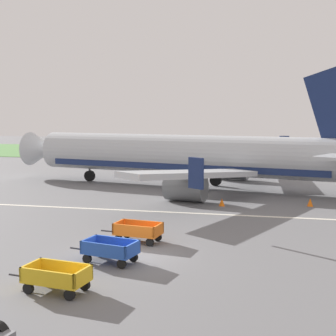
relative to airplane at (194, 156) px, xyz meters
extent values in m
plane|color=slate|center=(0.39, -21.94, -3.05)|extent=(220.00, 220.00, 0.00)
cube|color=#518442|center=(0.39, 38.98, -3.02)|extent=(220.00, 28.00, 0.06)
cube|color=silver|center=(0.39, -11.30, -3.05)|extent=(120.00, 0.36, 0.01)
cylinder|color=#B2B7BC|center=(-1.01, 0.20, 0.10)|extent=(30.14, 9.50, 3.70)
cube|color=navy|center=(-1.01, 0.20, -0.92)|extent=(27.17, 8.73, 0.56)
cone|color=#B2B7BC|center=(-17.19, 3.43, 0.10)|extent=(3.85, 4.18, 3.63)
cube|color=#B2B7BC|center=(1.40, -8.79, -0.57)|extent=(9.31, 12.29, 1.35)
cube|color=navy|center=(2.70, -15.68, 0.38)|extent=(1.03, 0.77, 1.90)
cylinder|color=slate|center=(0.50, -7.02, -1.92)|extent=(3.55, 2.69, 2.10)
cube|color=#B2B7BC|center=(4.67, 7.58, -0.57)|extent=(4.97, 13.26, 1.35)
cube|color=navy|center=(8.52, 13.44, 0.38)|extent=(1.12, 0.40, 1.90)
cylinder|color=slate|center=(3.16, 6.29, -1.92)|extent=(3.55, 2.69, 2.10)
cylinder|color=#4C4C51|center=(-11.31, 2.26, -1.48)|extent=(0.20, 0.20, 2.04)
cylinder|color=black|center=(-11.31, 2.26, -2.50)|extent=(1.17, 0.66, 1.10)
cylinder|color=#4C4C51|center=(1.01, -2.44, -1.48)|extent=(0.20, 0.20, 2.04)
cylinder|color=black|center=(1.01, -2.44, -2.50)|extent=(1.17, 0.66, 1.10)
cylinder|color=#4C4C51|center=(1.87, 1.87, -1.48)|extent=(0.20, 0.20, 2.04)
cylinder|color=black|center=(1.87, 1.87, -2.50)|extent=(1.17, 0.66, 1.10)
cube|color=gold|center=(-1.02, -27.21, -2.57)|extent=(2.68, 1.75, 0.08)
cube|color=gold|center=(-1.12, -27.85, -2.26)|extent=(2.49, 0.46, 0.55)
cube|color=gold|center=(-0.93, -26.57, -2.26)|extent=(2.49, 0.46, 0.55)
cube|color=gold|center=(-2.21, -27.04, -2.26)|extent=(0.30, 1.40, 0.55)
cube|color=gold|center=(0.17, -27.38, -2.26)|extent=(0.30, 1.40, 0.55)
cylinder|color=#2D2D33|center=(-2.80, -26.95, -2.61)|extent=(1.00, 0.22, 0.08)
cylinder|color=black|center=(-2.03, -27.63, -2.83)|extent=(0.46, 0.22, 0.44)
cylinder|color=black|center=(-1.87, -26.52, -2.83)|extent=(0.46, 0.22, 0.44)
cylinder|color=black|center=(-0.17, -27.90, -2.83)|extent=(0.46, 0.22, 0.44)
cylinder|color=black|center=(-0.01, -26.79, -2.83)|extent=(0.46, 0.22, 0.44)
cube|color=#234CB2|center=(-0.19, -23.17, -2.57)|extent=(2.74, 1.90, 0.08)
cube|color=#234CB2|center=(-0.33, -23.80, -2.26)|extent=(2.46, 0.63, 0.55)
cube|color=#234CB2|center=(-0.06, -22.53, -2.26)|extent=(2.46, 0.63, 0.55)
cube|color=#234CB2|center=(-1.37, -22.92, -2.26)|extent=(0.39, 1.39, 0.55)
cube|color=#234CB2|center=(0.98, -23.42, -2.26)|extent=(0.39, 1.39, 0.55)
cylinder|color=#2D2D33|center=(-1.95, -22.79, -2.61)|extent=(0.99, 0.29, 0.08)
cylinder|color=black|center=(-1.23, -23.52, -2.83)|extent=(0.46, 0.25, 0.44)
cylinder|color=black|center=(-0.99, -22.42, -2.83)|extent=(0.46, 0.25, 0.44)
cylinder|color=black|center=(0.61, -23.92, -2.83)|extent=(0.46, 0.25, 0.44)
cylinder|color=black|center=(0.84, -22.82, -2.83)|extent=(0.46, 0.25, 0.44)
cube|color=orange|center=(0.10, -19.39, -2.57)|extent=(2.68, 1.76, 0.08)
cube|color=orange|center=(0.00, -20.03, -2.26)|extent=(2.49, 0.47, 0.55)
cube|color=orange|center=(0.20, -18.75, -2.26)|extent=(2.49, 0.47, 0.55)
cube|color=orange|center=(-1.09, -19.21, -2.26)|extent=(0.31, 1.40, 0.55)
cube|color=orange|center=(1.29, -19.57, -2.26)|extent=(0.31, 1.40, 0.55)
cylinder|color=#2D2D33|center=(-1.68, -19.12, -2.61)|extent=(1.00, 0.23, 0.08)
cylinder|color=black|center=(-0.91, -19.80, -2.83)|extent=(0.46, 0.22, 0.44)
cylinder|color=black|center=(-0.74, -18.70, -2.83)|extent=(0.46, 0.22, 0.44)
cylinder|color=black|center=(0.94, -20.08, -2.83)|extent=(0.46, 0.22, 0.44)
cylinder|color=black|center=(1.11, -18.98, -2.83)|extent=(0.46, 0.22, 0.44)
cone|color=orange|center=(3.53, -8.19, -2.76)|extent=(0.45, 0.45, 0.59)
cone|color=orange|center=(10.10, -6.85, -2.75)|extent=(0.47, 0.47, 0.62)
camera|label=1|loc=(7.21, -44.15, 4.03)|focal=51.20mm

